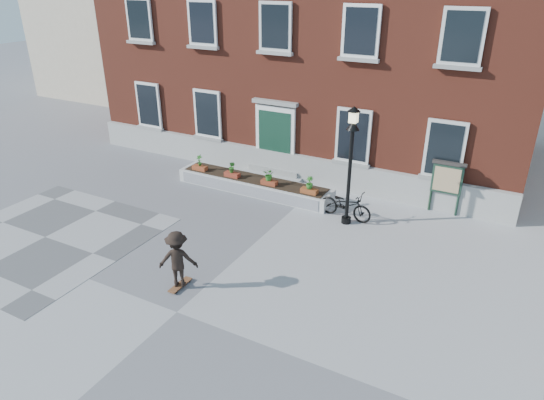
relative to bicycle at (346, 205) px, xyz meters
The scene contains 8 objects.
ground 7.00m from the bicycle, 105.23° to the right, with size 100.00×100.00×0.00m, color #9F9FA2.
checker_patch 9.72m from the bicycle, 143.79° to the right, with size 6.00×6.00×0.01m, color #565658.
bicycle is the anchor object (origin of this frame).
brick_building 10.04m from the bicycle, 117.91° to the left, with size 18.40×10.85×12.60m.
planter_assembly 3.85m from the bicycle, behind, with size 6.20×1.12×1.15m.
lamp_post 2.08m from the bicycle, 62.77° to the right, with size 0.40×0.40×3.93m.
notice_board 3.53m from the bicycle, 34.88° to the left, with size 1.10×0.16×1.87m.
skateboarder 6.34m from the bicycle, 112.53° to the right, with size 1.17×1.00×1.64m.
Camera 1 is at (6.59, -7.33, 7.52)m, focal length 32.00 mm.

